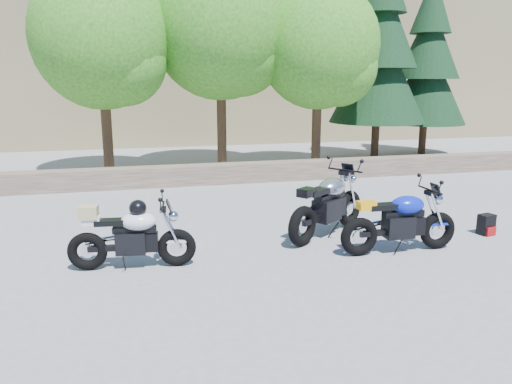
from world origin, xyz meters
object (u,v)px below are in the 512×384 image
white_bike (131,235)px  backpack (486,225)px  silver_bike (328,205)px  blue_bike (401,222)px

white_bike → backpack: size_ratio=5.03×
white_bike → silver_bike: bearing=19.5°
white_bike → backpack: white_bike is taller
silver_bike → blue_bike: size_ratio=0.95×
silver_bike → white_bike: silver_bike is taller
silver_bike → backpack: bearing=-49.4°
backpack → blue_bike: bearing=-178.9°
silver_bike → backpack: (2.72, -0.66, -0.36)m
silver_bike → white_bike: 3.42m
blue_bike → white_bike: bearing=175.6°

